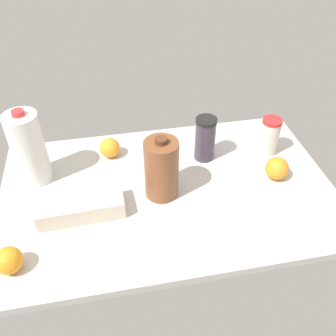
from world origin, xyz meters
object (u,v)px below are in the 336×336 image
(egg_carton, at_px, (80,207))
(tumbler_cup, at_px, (269,136))
(shaker_bottle, at_px, (205,139))
(orange_loose, at_px, (9,260))
(chocolate_milk_jug, at_px, (162,169))
(orange_beside_bowl, at_px, (110,148))
(orange_near_front, at_px, (277,168))
(milk_jug, at_px, (28,148))

(egg_carton, bearing_deg, tumbler_cup, -167.16)
(shaker_bottle, relative_size, orange_loose, 2.21)
(chocolate_milk_jug, bearing_deg, orange_beside_bowl, -56.54)
(orange_loose, relative_size, orange_near_front, 0.94)
(tumbler_cup, bearing_deg, orange_loose, 22.28)
(tumbler_cup, distance_m, orange_beside_bowl, 0.64)
(orange_beside_bowl, bearing_deg, orange_near_front, 157.44)
(milk_jug, relative_size, chocolate_milk_jug, 1.22)
(orange_beside_bowl, xyz_separation_m, orange_loose, (0.32, 0.48, 0.00))
(tumbler_cup, height_order, orange_loose, tumbler_cup)
(tumbler_cup, relative_size, orange_beside_bowl, 1.95)
(egg_carton, distance_m, orange_loose, 0.28)
(orange_loose, bearing_deg, shaker_bottle, -149.66)
(shaker_bottle, bearing_deg, orange_near_front, 143.87)
(shaker_bottle, bearing_deg, tumbler_cup, 176.83)
(chocolate_milk_jug, bearing_deg, orange_loose, 25.59)
(shaker_bottle, distance_m, orange_beside_bowl, 0.38)
(shaker_bottle, distance_m, orange_loose, 0.80)
(tumbler_cup, xyz_separation_m, orange_near_front, (0.03, 0.15, -0.03))
(tumbler_cup, height_order, egg_carton, tumbler_cup)
(milk_jug, height_order, chocolate_milk_jug, milk_jug)
(chocolate_milk_jug, height_order, egg_carton, chocolate_milk_jug)
(orange_loose, bearing_deg, milk_jug, -96.09)
(chocolate_milk_jug, xyz_separation_m, egg_carton, (0.28, 0.05, -0.08))
(tumbler_cup, bearing_deg, orange_beside_bowl, -8.52)
(shaker_bottle, height_order, orange_beside_bowl, shaker_bottle)
(milk_jug, distance_m, chocolate_milk_jug, 0.48)
(chocolate_milk_jug, xyz_separation_m, orange_loose, (0.49, 0.23, -0.07))
(tumbler_cup, xyz_separation_m, orange_beside_bowl, (0.63, -0.09, -0.04))
(milk_jug, xyz_separation_m, shaker_bottle, (-0.65, -0.00, -0.05))
(shaker_bottle, xyz_separation_m, orange_beside_bowl, (0.37, -0.08, -0.05))
(egg_carton, bearing_deg, shaker_bottle, -158.25)
(shaker_bottle, bearing_deg, chocolate_milk_jug, 40.14)
(chocolate_milk_jug, bearing_deg, tumbler_cup, -161.40)
(orange_loose, xyz_separation_m, orange_near_front, (-0.92, -0.24, 0.00))
(shaker_bottle, distance_m, tumbler_cup, 0.26)
(tumbler_cup, bearing_deg, egg_carton, 15.27)
(chocolate_milk_jug, xyz_separation_m, orange_beside_bowl, (0.16, -0.25, -0.07))
(tumbler_cup, xyz_separation_m, orange_loose, (0.95, 0.39, -0.04))
(orange_beside_bowl, bearing_deg, milk_jug, 16.22)
(shaker_bottle, xyz_separation_m, orange_near_front, (-0.23, 0.17, -0.05))
(milk_jug, distance_m, orange_loose, 0.42)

